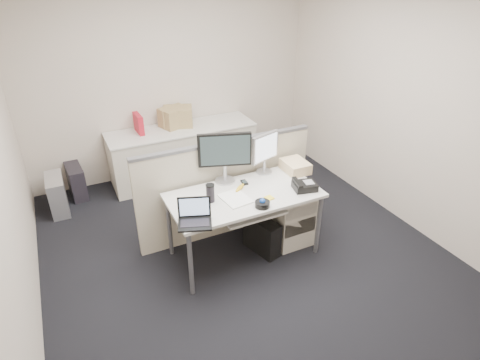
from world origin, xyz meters
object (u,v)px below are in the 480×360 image
desk (244,200)px  laptop (194,214)px  desk_phone (305,186)px  monitor_main (225,158)px

desk → laptop: laptop is taller
laptop → desk_phone: size_ratio=1.30×
monitor_main → desk_phone: (0.65, -0.50, -0.23)m
desk → laptop: size_ratio=5.13×
monitor_main → desk_phone: size_ratio=2.40×
monitor_main → desk_phone: 0.86m
monitor_main → laptop: (-0.56, -0.60, -0.16)m
desk → desk_phone: bearing=-17.0°
desk → monitor_main: (-0.06, 0.32, 0.34)m
laptop → desk_phone: (1.21, 0.10, -0.07)m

